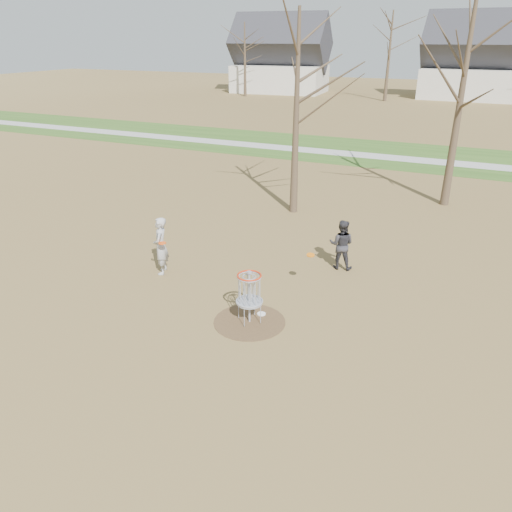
{
  "coord_description": "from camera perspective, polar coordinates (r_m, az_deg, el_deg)",
  "views": [
    {
      "loc": [
        4.55,
        -9.69,
        6.53
      ],
      "look_at": [
        -0.5,
        1.5,
        1.1
      ],
      "focal_mm": 35.0,
      "sensor_mm": 36.0,
      "label": 1
    }
  ],
  "objects": [
    {
      "name": "disc_golf_basket",
      "position": [
        12.09,
        -0.77,
        -3.82
      ],
      "size": [
        0.64,
        0.64,
        1.35
      ],
      "color": "#9EA3AD",
      "rests_on": "ground"
    },
    {
      "name": "footpath",
      "position": [
        30.74,
        15.5,
        10.76
      ],
      "size": [
        160.0,
        1.5,
        0.01
      ],
      "primitive_type": "cube",
      "color": "#9E9E99",
      "rests_on": "green_band"
    },
    {
      "name": "player_throwing",
      "position": [
        15.24,
        9.73,
        1.31
      ],
      "size": [
        0.81,
        0.66,
        1.55
      ],
      "primitive_type": "imported",
      "rotation": [
        0.0,
        0.0,
        3.25
      ],
      "color": "#2E2D31",
      "rests_on": "ground"
    },
    {
      "name": "green_band",
      "position": [
        31.7,
        15.82,
        11.09
      ],
      "size": [
        160.0,
        8.0,
        0.01
      ],
      "primitive_type": "cube",
      "color": "#2D5119",
      "rests_on": "ground"
    },
    {
      "name": "disc_grounded",
      "position": [
        12.83,
        0.62,
        -6.62
      ],
      "size": [
        0.22,
        0.22,
        0.02
      ],
      "primitive_type": "cylinder",
      "color": "white",
      "rests_on": "dirt_circle"
    },
    {
      "name": "discs_in_play",
      "position": [
        13.88,
        -2.07,
        0.79
      ],
      "size": [
        4.35,
        1.2,
        0.07
      ],
      "color": "orange",
      "rests_on": "ground"
    },
    {
      "name": "bare_trees",
      "position": [
        45.58,
        22.32,
        20.73
      ],
      "size": [
        52.62,
        44.98,
        9.0
      ],
      "color": "#382B1E",
      "rests_on": "ground"
    },
    {
      "name": "houses_row",
      "position": [
        62.32,
        25.53,
        18.94
      ],
      "size": [
        56.51,
        10.01,
        7.26
      ],
      "color": "silver",
      "rests_on": "ground"
    },
    {
      "name": "dirt_circle",
      "position": [
        12.54,
        -0.74,
        -7.5
      ],
      "size": [
        1.8,
        1.8,
        0.01
      ],
      "primitive_type": "cylinder",
      "color": "#47331E",
      "rests_on": "ground"
    },
    {
      "name": "ground",
      "position": [
        12.54,
        -0.74,
        -7.52
      ],
      "size": [
        160.0,
        160.0,
        0.0
      ],
      "primitive_type": "plane",
      "color": "brown",
      "rests_on": "ground"
    },
    {
      "name": "player_standing",
      "position": [
        14.94,
        -10.84,
        1.14
      ],
      "size": [
        0.64,
        0.75,
        1.74
      ],
      "primitive_type": "imported",
      "rotation": [
        0.0,
        0.0,
        -1.16
      ],
      "color": "#AAAAAA",
      "rests_on": "ground"
    }
  ]
}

